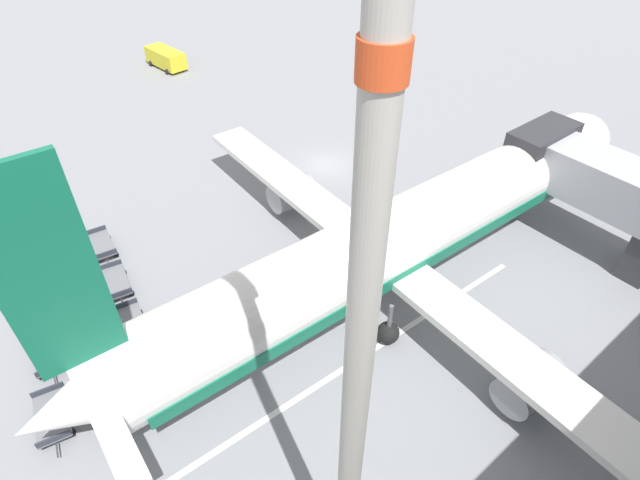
{
  "coord_description": "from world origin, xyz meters",
  "views": [
    {
      "loc": [
        26.83,
        -22.23,
        21.18
      ],
      "look_at": [
        8.89,
        -7.78,
        1.97
      ],
      "focal_mm": 28.0,
      "sensor_mm": 36.0,
      "label": 1
    }
  ],
  "objects_px": {
    "baggage_dolly_row_near_col_b": "(37,305)",
    "baggage_dolly_row_mid_a_col_c": "(89,342)",
    "baggage_dolly_row_mid_b_col_d": "(145,380)",
    "apron_light_mast": "(361,338)",
    "baggage_dolly_row_mid_a_col_d": "(104,397)",
    "baggage_dolly_row_mid_b_col_a": "(101,246)",
    "baggage_dolly_row_mid_b_col_b": "(115,283)",
    "service_van": "(166,58)",
    "baggage_dolly_row_mid_b_col_c": "(131,325)",
    "baggage_dolly_row_near_col_c": "(48,353)",
    "baggage_dolly_row_mid_a_col_b": "(77,296)",
    "airplane": "(395,239)",
    "baggage_dolly_row_mid_a_col_a": "(67,256)",
    "baggage_dolly_row_near_col_d": "(52,417)",
    "baggage_dolly_row_near_col_a": "(34,266)"
  },
  "relations": [
    {
      "from": "service_van",
      "to": "baggage_dolly_row_mid_a_col_a",
      "type": "relative_size",
      "value": 1.54
    },
    {
      "from": "service_van",
      "to": "baggage_dolly_row_mid_b_col_c",
      "type": "relative_size",
      "value": 1.54
    },
    {
      "from": "baggage_dolly_row_near_col_a",
      "to": "baggage_dolly_row_mid_b_col_a",
      "type": "distance_m",
      "value": 3.93
    },
    {
      "from": "baggage_dolly_row_mid_b_col_b",
      "to": "baggage_dolly_row_near_col_d",
      "type": "bearing_deg",
      "value": -39.75
    },
    {
      "from": "baggage_dolly_row_mid_b_col_d",
      "to": "apron_light_mast",
      "type": "relative_size",
      "value": 0.15
    },
    {
      "from": "baggage_dolly_row_near_col_a",
      "to": "baggage_dolly_row_near_col_d",
      "type": "height_order",
      "value": "same"
    },
    {
      "from": "service_van",
      "to": "baggage_dolly_row_mid_b_col_d",
      "type": "xyz_separation_m",
      "value": [
        38.05,
        -19.31,
        -0.63
      ]
    },
    {
      "from": "baggage_dolly_row_mid_a_col_a",
      "to": "airplane",
      "type": "bearing_deg",
      "value": 45.28
    },
    {
      "from": "baggage_dolly_row_mid_a_col_b",
      "to": "baggage_dolly_row_mid_b_col_d",
      "type": "xyz_separation_m",
      "value": [
        7.77,
        0.73,
        0.0
      ]
    },
    {
      "from": "baggage_dolly_row_near_col_b",
      "to": "baggage_dolly_row_mid_a_col_c",
      "type": "xyz_separation_m",
      "value": [
        4.38,
        1.34,
        0.0
      ]
    },
    {
      "from": "baggage_dolly_row_mid_a_col_c",
      "to": "baggage_dolly_row_mid_b_col_d",
      "type": "distance_m",
      "value": 4.25
    },
    {
      "from": "service_van",
      "to": "baggage_dolly_row_mid_a_col_c",
      "type": "xyz_separation_m",
      "value": [
        34.03,
        -20.66,
        -0.63
      ]
    },
    {
      "from": "service_van",
      "to": "baggage_dolly_row_mid_a_col_a",
      "type": "distance_m",
      "value": 32.79
    },
    {
      "from": "service_van",
      "to": "baggage_dolly_row_near_col_c",
      "type": "xyz_separation_m",
      "value": [
        33.45,
        -22.5,
        -0.63
      ]
    },
    {
      "from": "service_van",
      "to": "baggage_dolly_row_mid_a_col_b",
      "type": "xyz_separation_m",
      "value": [
        30.28,
        -20.04,
        -0.63
      ]
    },
    {
      "from": "baggage_dolly_row_mid_a_col_b",
      "to": "airplane",
      "type": "bearing_deg",
      "value": 55.44
    },
    {
      "from": "baggage_dolly_row_near_col_d",
      "to": "baggage_dolly_row_near_col_b",
      "type": "bearing_deg",
      "value": 169.39
    },
    {
      "from": "baggage_dolly_row_mid_a_col_a",
      "to": "service_van",
      "type": "bearing_deg",
      "value": 143.79
    },
    {
      "from": "baggage_dolly_row_mid_a_col_d",
      "to": "baggage_dolly_row_mid_b_col_d",
      "type": "xyz_separation_m",
      "value": [
        0.35,
        1.92,
        0.0
      ]
    },
    {
      "from": "baggage_dolly_row_mid_b_col_c",
      "to": "airplane",
      "type": "bearing_deg",
      "value": 64.81
    },
    {
      "from": "baggage_dolly_row_mid_a_col_b",
      "to": "service_van",
      "type": "bearing_deg",
      "value": 146.5
    },
    {
      "from": "baggage_dolly_row_mid_a_col_d",
      "to": "baggage_dolly_row_mid_b_col_c",
      "type": "height_order",
      "value": "same"
    },
    {
      "from": "baggage_dolly_row_near_col_b",
      "to": "baggage_dolly_row_mid_a_col_c",
      "type": "height_order",
      "value": "same"
    },
    {
      "from": "baggage_dolly_row_near_col_a",
      "to": "baggage_dolly_row_mid_a_col_d",
      "type": "xyz_separation_m",
      "value": [
        11.61,
        -0.01,
        0.0
      ]
    },
    {
      "from": "baggage_dolly_row_near_col_b",
      "to": "baggage_dolly_row_mid_a_col_b",
      "type": "xyz_separation_m",
      "value": [
        0.64,
        1.96,
        0.0
      ]
    },
    {
      "from": "service_van",
      "to": "baggage_dolly_row_mid_b_col_a",
      "type": "relative_size",
      "value": 1.54
    },
    {
      "from": "baggage_dolly_row_mid_b_col_c",
      "to": "baggage_dolly_row_mid_a_col_a",
      "type": "bearing_deg",
      "value": -173.41
    },
    {
      "from": "baggage_dolly_row_near_col_d",
      "to": "baggage_dolly_row_mid_a_col_b",
      "type": "height_order",
      "value": "same"
    },
    {
      "from": "baggage_dolly_row_mid_a_col_b",
      "to": "baggage_dolly_row_mid_a_col_c",
      "type": "xyz_separation_m",
      "value": [
        3.74,
        -0.62,
        0.0
      ]
    },
    {
      "from": "baggage_dolly_row_mid_b_col_a",
      "to": "baggage_dolly_row_mid_b_col_b",
      "type": "bearing_deg",
      "value": -8.21
    },
    {
      "from": "baggage_dolly_row_mid_b_col_a",
      "to": "baggage_dolly_row_mid_b_col_b",
      "type": "height_order",
      "value": "same"
    },
    {
      "from": "service_van",
      "to": "baggage_dolly_row_near_col_d",
      "type": "xyz_separation_m",
      "value": [
        37.28,
        -23.43,
        -0.63
      ]
    },
    {
      "from": "baggage_dolly_row_near_col_c",
      "to": "baggage_dolly_row_near_col_b",
      "type": "bearing_deg",
      "value": 172.51
    },
    {
      "from": "baggage_dolly_row_near_col_d",
      "to": "baggage_dolly_row_mid_a_col_c",
      "type": "relative_size",
      "value": 1.0
    },
    {
      "from": "baggage_dolly_row_mid_b_col_d",
      "to": "apron_light_mast",
      "type": "xyz_separation_m",
      "value": [
        11.84,
        2.43,
        12.66
      ]
    },
    {
      "from": "baggage_dolly_row_mid_a_col_c",
      "to": "baggage_dolly_row_mid_a_col_d",
      "type": "bearing_deg",
      "value": -8.77
    },
    {
      "from": "baggage_dolly_row_near_col_c",
      "to": "baggage_dolly_row_mid_a_col_c",
      "type": "bearing_deg",
      "value": 72.63
    },
    {
      "from": "baggage_dolly_row_near_col_c",
      "to": "baggage_dolly_row_mid_a_col_a",
      "type": "xyz_separation_m",
      "value": [
        -6.99,
        3.14,
        0.0
      ]
    },
    {
      "from": "baggage_dolly_row_mid_b_col_b",
      "to": "apron_light_mast",
      "type": "relative_size",
      "value": 0.15
    },
    {
      "from": "baggage_dolly_row_near_col_b",
      "to": "baggage_dolly_row_mid_a_col_c",
      "type": "bearing_deg",
      "value": 17.02
    },
    {
      "from": "baggage_dolly_row_mid_b_col_b",
      "to": "apron_light_mast",
      "type": "height_order",
      "value": "apron_light_mast"
    },
    {
      "from": "baggage_dolly_row_near_col_d",
      "to": "apron_light_mast",
      "type": "xyz_separation_m",
      "value": [
        12.62,
        6.55,
        12.66
      ]
    },
    {
      "from": "baggage_dolly_row_mid_b_col_d",
      "to": "apron_light_mast",
      "type": "distance_m",
      "value": 17.5
    },
    {
      "from": "airplane",
      "to": "baggage_dolly_row_near_col_d",
      "type": "height_order",
      "value": "airplane"
    },
    {
      "from": "baggage_dolly_row_mid_a_col_b",
      "to": "baggage_dolly_row_mid_a_col_d",
      "type": "bearing_deg",
      "value": -9.09
    },
    {
      "from": "baggage_dolly_row_mid_b_col_a",
      "to": "baggage_dolly_row_mid_b_col_b",
      "type": "xyz_separation_m",
      "value": [
        3.87,
        -0.56,
        0.0
      ]
    },
    {
      "from": "baggage_dolly_row_mid_a_col_b",
      "to": "apron_light_mast",
      "type": "distance_m",
      "value": 23.56
    },
    {
      "from": "baggage_dolly_row_mid_a_col_a",
      "to": "baggage_dolly_row_mid_a_col_c",
      "type": "relative_size",
      "value": 1.0
    },
    {
      "from": "baggage_dolly_row_mid_b_col_d",
      "to": "baggage_dolly_row_mid_a_col_d",
      "type": "bearing_deg",
      "value": -100.24
    },
    {
      "from": "service_van",
      "to": "baggage_dolly_row_mid_a_col_c",
      "type": "height_order",
      "value": "service_van"
    }
  ]
}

